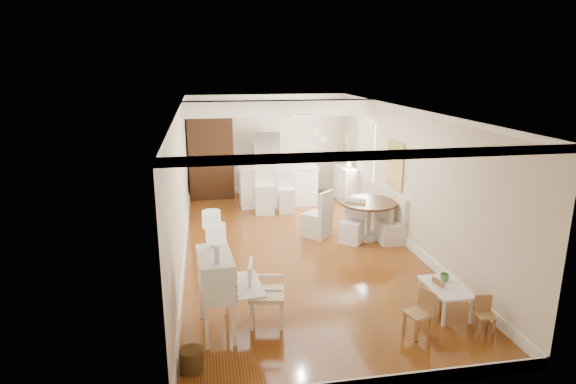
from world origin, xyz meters
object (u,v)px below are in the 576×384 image
object	(u,v)px
wicker_basket	(191,360)
bar_stool_right	(286,193)
kids_chair_a	(418,313)
sideboard	(347,184)
dining_table	(367,220)
slip_chair_near	(352,221)
bar_stool_left	(265,191)
kids_chair_c	(485,314)
fridge	(279,163)
gustavian_armchair	(267,293)
kids_chair_b	(431,296)
breakfast_counter	(278,186)
secretary_bureau	(216,294)
pantry_cabinet	(211,157)
slip_chair_far	(317,213)
kids_table	(444,299)

from	to	relation	value
wicker_basket	bar_stool_right	bearing A→B (deg)	69.96
kids_chair_a	sideboard	distance (m)	6.74
dining_table	slip_chair_near	xyz separation A→B (m)	(-0.40, -0.16, 0.04)
bar_stool_right	bar_stool_left	bearing A→B (deg)	-179.29
wicker_basket	kids_chair_c	xyz separation A→B (m)	(4.03, 0.20, 0.11)
fridge	sideboard	xyz separation A→B (m)	(1.70, -0.94, -0.43)
bar_stool_left	bar_stool_right	distance (m)	0.55
bar_stool_left	bar_stool_right	xyz separation A→B (m)	(0.54, -0.03, -0.09)
gustavian_armchair	fridge	bearing A→B (deg)	-1.24
kids_chair_b	breakfast_counter	xyz separation A→B (m)	(-1.37, 6.02, 0.25)
slip_chair_near	wicker_basket	bearing A→B (deg)	-93.58
bar_stool_left	kids_chair_c	bearing A→B (deg)	-63.79
gustavian_armchair	kids_chair_c	xyz separation A→B (m)	(2.97, -0.75, -0.22)
slip_chair_near	fridge	distance (m)	4.14
secretary_bureau	sideboard	world-z (taller)	secretary_bureau
kids_chair_b	dining_table	distance (m)	3.21
gustavian_armchair	fridge	xyz separation A→B (m)	(1.29, 6.94, 0.43)
kids_chair_b	pantry_cabinet	xyz separation A→B (m)	(-3.07, 7.10, 0.89)
dining_table	sideboard	distance (m)	2.96
pantry_cabinet	slip_chair_far	bearing A→B (deg)	-58.87
gustavian_armchair	pantry_cabinet	world-z (taller)	pantry_cabinet
slip_chair_near	slip_chair_far	size ratio (longest dim) A/B	0.89
gustavian_armchair	dining_table	world-z (taller)	gustavian_armchair
secretary_bureau	breakfast_counter	world-z (taller)	secretary_bureau
kids_table	kids_chair_a	size ratio (longest dim) A/B	1.30
fridge	dining_table	bearing A→B (deg)	-71.66
gustavian_armchair	bar_stool_right	bearing A→B (deg)	-3.53
pantry_cabinet	wicker_basket	bearing A→B (deg)	-93.25
bar_stool_right	pantry_cabinet	xyz separation A→B (m)	(-1.79, 1.76, 0.65)
kids_chair_c	bar_stool_left	world-z (taller)	bar_stool_left
breakfast_counter	sideboard	world-z (taller)	breakfast_counter
slip_chair_near	sideboard	xyz separation A→B (m)	(0.82, 3.09, 0.01)
kids_chair_c	pantry_cabinet	world-z (taller)	pantry_cabinet
kids_chair_c	fridge	xyz separation A→B (m)	(-1.68, 7.69, 0.65)
kids_chair_a	sideboard	xyz separation A→B (m)	(0.98, 6.66, 0.14)
kids_chair_b	kids_chair_c	world-z (taller)	kids_chair_b
kids_chair_c	breakfast_counter	bearing A→B (deg)	114.31
breakfast_counter	bar_stool_right	xyz separation A→B (m)	(0.09, -0.68, -0.02)
dining_table	bar_stool_right	bearing A→B (deg)	123.07
kids_chair_a	bar_stool_right	size ratio (longest dim) A/B	0.66
kids_chair_a	kids_chair_c	xyz separation A→B (m)	(0.97, -0.08, -0.07)
kids_table	fridge	bearing A→B (deg)	101.01
kids_chair_c	kids_chair_b	bearing A→B (deg)	137.96
kids_chair_c	wicker_basket	bearing A→B (deg)	-168.65
kids_table	dining_table	size ratio (longest dim) A/B	0.71
slip_chair_near	breakfast_counter	distance (m)	3.17
dining_table	slip_chair_far	xyz separation A→B (m)	(-1.03, 0.33, 0.10)
bar_stool_left	sideboard	world-z (taller)	bar_stool_left
wicker_basket	fridge	distance (m)	8.26
gustavian_armchair	breakfast_counter	xyz separation A→B (m)	(1.09, 5.89, 0.04)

